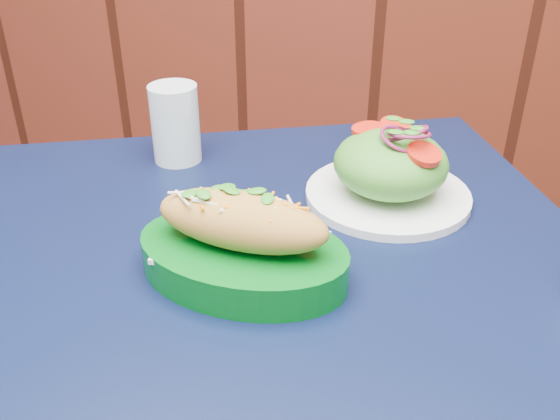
# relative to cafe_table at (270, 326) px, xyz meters

# --- Properties ---
(cafe_table) EXTENTS (1.04, 1.04, 0.75)m
(cafe_table) POSITION_rel_cafe_table_xyz_m (0.00, 0.00, 0.00)
(cafe_table) COLOR black
(cafe_table) RESTS_ON ground
(banh_mi_basket) EXTENTS (0.25, 0.18, 0.11)m
(banh_mi_basket) POSITION_rel_cafe_table_xyz_m (-0.02, -0.02, 0.13)
(banh_mi_basket) COLOR #025914
(banh_mi_basket) RESTS_ON cafe_table
(salad_plate) EXTENTS (0.22, 0.22, 0.11)m
(salad_plate) POSITION_rel_cafe_table_xyz_m (0.12, 0.19, 0.13)
(salad_plate) COLOR white
(salad_plate) RESTS_ON cafe_table
(water_glass) EXTENTS (0.07, 0.07, 0.12)m
(water_glass) POSITION_rel_cafe_table_xyz_m (-0.20, 0.24, 0.15)
(water_glass) COLOR silver
(water_glass) RESTS_ON cafe_table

